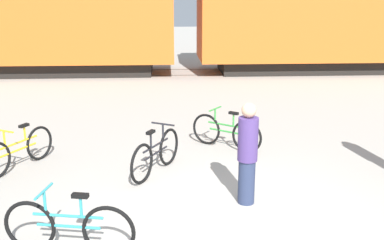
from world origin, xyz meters
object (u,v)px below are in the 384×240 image
bicycle_green (226,132)px  bicycle_yellow (19,150)px  freight_train (186,2)px  person_in_purple (247,153)px  bicycle_teal (69,227)px  bicycle_black (156,154)px

bicycle_green → bicycle_yellow: 4.02m
bicycle_green → bicycle_yellow: size_ratio=0.87×
freight_train → bicycle_yellow: (-3.54, -10.41, -2.46)m
bicycle_green → person_in_purple: bearing=-90.5°
bicycle_yellow → bicycle_teal: 3.26m
bicycle_teal → person_in_purple: person_in_purple is taller
freight_train → bicycle_black: bearing=-95.5°
bicycle_green → bicycle_black: bicycle_black is taller
freight_train → person_in_purple: freight_train is taller
bicycle_green → bicycle_yellow: (-3.92, -0.91, -0.00)m
bicycle_green → bicycle_teal: 4.52m
freight_train → bicycle_black: freight_train is taller
freight_train → bicycle_black: 11.10m
bicycle_black → person_in_purple: (1.39, -1.27, 0.43)m
bicycle_yellow → person_in_purple: (3.90, -1.63, 0.45)m
bicycle_teal → bicycle_black: (1.02, 2.53, 0.01)m
bicycle_green → bicycle_yellow: bearing=-166.9°
freight_train → bicycle_yellow: 11.27m
bicycle_teal → bicycle_yellow: bearing=117.2°
bicycle_green → bicycle_teal: size_ratio=0.81×
person_in_purple → bicycle_green: bearing=51.5°
bicycle_yellow → bicycle_black: 2.53m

